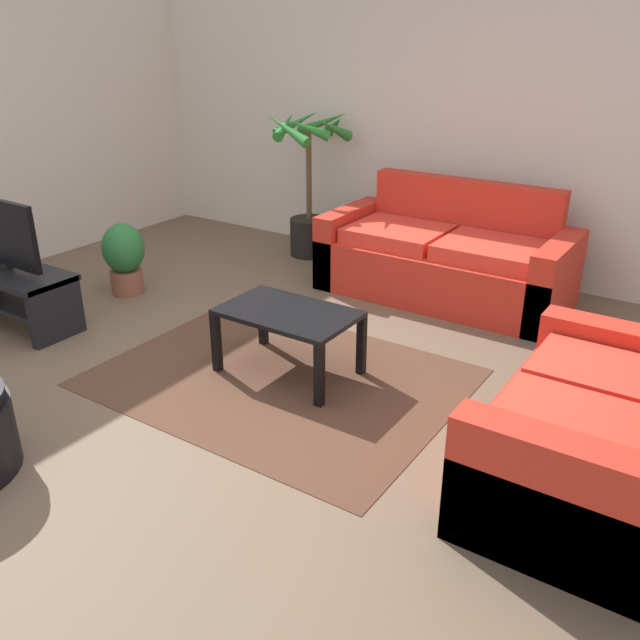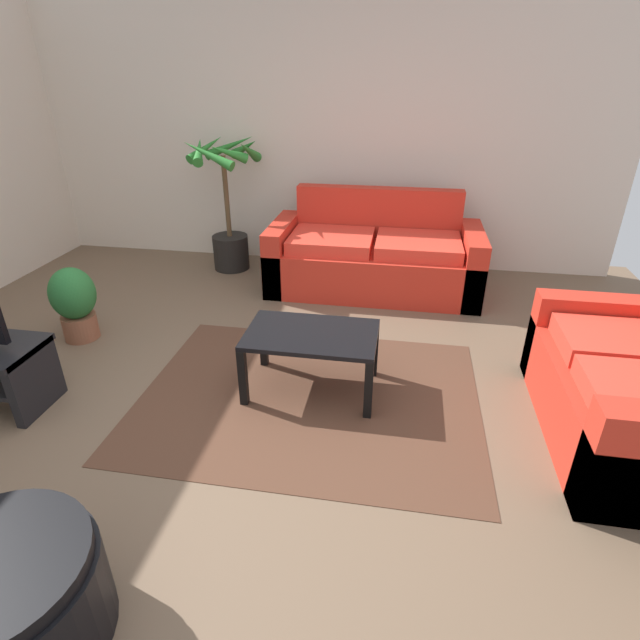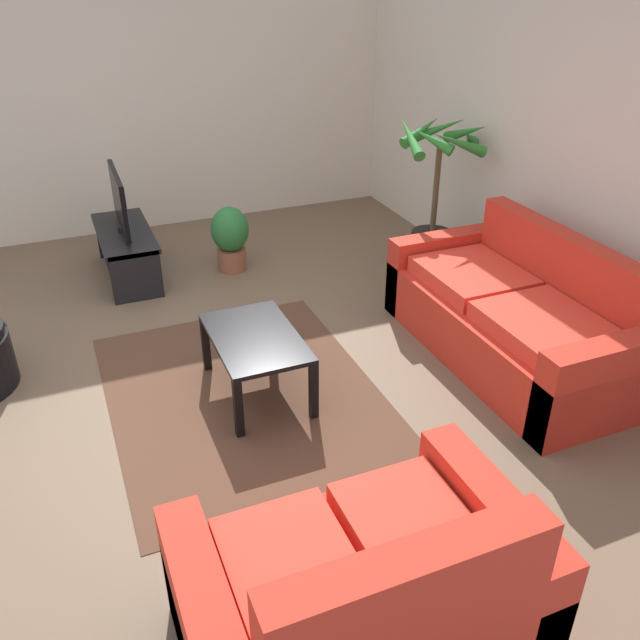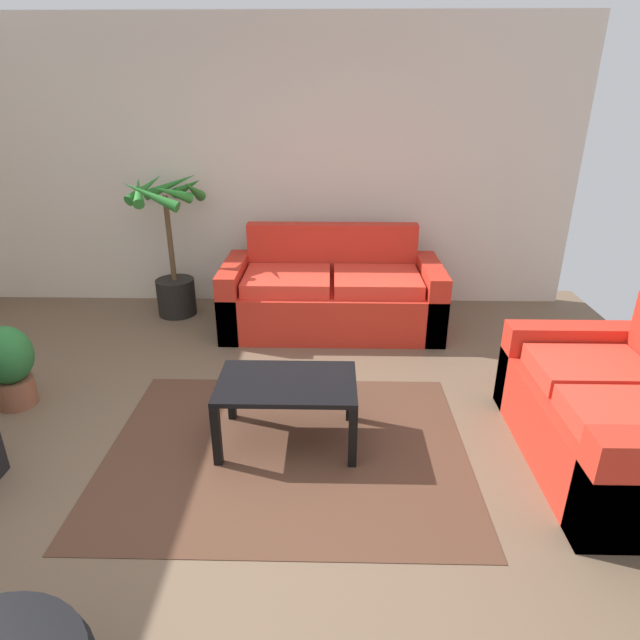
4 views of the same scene
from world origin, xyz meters
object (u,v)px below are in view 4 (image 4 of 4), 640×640
object	(u,v)px
couch_main	(332,296)
couch_loveseat	(617,420)
potted_palm	(172,255)
coffee_table	(287,390)
potted_plant_small	(8,364)

from	to	relation	value
couch_main	couch_loveseat	size ratio (longest dim) A/B	1.39
couch_main	potted_palm	distance (m)	1.58
coffee_table	potted_palm	world-z (taller)	potted_palm
couch_loveseat	coffee_table	xyz separation A→B (m)	(-1.92, 0.17, 0.07)
potted_palm	potted_plant_small	world-z (taller)	potted_palm
couch_main	potted_palm	world-z (taller)	potted_palm
couch_loveseat	potted_palm	xyz separation A→B (m)	(-3.18, 2.25, 0.31)
potted_palm	couch_loveseat	bearing A→B (deg)	-35.23
couch_main	potted_palm	xyz separation A→B (m)	(-1.53, 0.27, 0.31)
potted_plant_small	couch_loveseat	bearing A→B (deg)	-8.14
coffee_table	potted_plant_small	xyz separation A→B (m)	(-1.95, 0.38, -0.04)
couch_main	potted_palm	size ratio (longest dim) A/B	1.45
couch_main	coffee_table	size ratio (longest dim) A/B	2.34
couch_loveseat	coffee_table	bearing A→B (deg)	174.90
coffee_table	potted_plant_small	distance (m)	1.98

